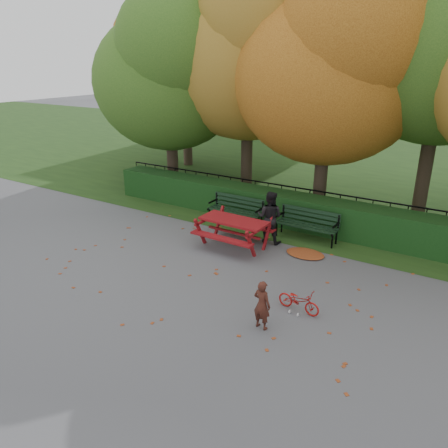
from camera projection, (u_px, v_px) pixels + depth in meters
The scene contains 17 objects.
ground at pixel (205, 280), 10.44m from camera, with size 90.00×90.00×0.00m, color slate.
grass_strip at pixel (365, 165), 21.51m from camera, with size 90.00×90.00×0.00m, color #1D3915.
building_left at pixel (300, 21), 32.78m from camera, with size 10.00×7.00×15.00m, color #AEA28B.
hedge at pixel (285, 209), 13.82m from camera, with size 13.00×0.90×1.00m, color black.
iron_fence at pixel (295, 201), 14.44m from camera, with size 14.00×0.04×1.02m.
tree_a at pixel (172, 71), 15.80m from camera, with size 5.88×5.60×7.48m.
tree_b at pixel (254, 44), 15.05m from camera, with size 6.72×6.40×8.79m.
tree_c at pixel (338, 63), 13.01m from camera, with size 6.30×6.00×8.00m.
tree_f at pixel (188, 40), 19.24m from camera, with size 6.93×6.60×9.19m.
bench_left at pixel (237, 208), 13.82m from camera, with size 1.80×0.57×0.88m.
bench_right at pixel (308, 222), 12.63m from camera, with size 1.80×0.57×0.88m.
picnic_table at pixel (234, 226), 12.09m from camera, with size 1.91×1.55×0.92m.
leaf_pile at pixel (305, 254), 11.77m from camera, with size 1.05×0.73×0.07m, color maroon.
leaf_scatter at pixel (211, 275), 10.67m from camera, with size 9.00×5.70×0.01m, color maroon, non-canonical shape.
child at pixel (262, 305), 8.43m from camera, with size 0.37×0.25×1.03m, color #461F16.
adult at pixel (270, 217), 12.33m from camera, with size 0.74×0.58×1.52m, color black.
bicycle at pixel (299, 301), 9.09m from camera, with size 0.33×0.94×0.49m, color #AB120F.
Camera 1 is at (5.31, -7.60, 4.99)m, focal length 35.00 mm.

